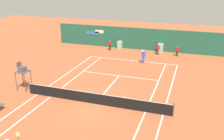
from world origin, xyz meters
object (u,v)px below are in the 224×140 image
umpire_chair (22,71)px  ball_kid_centre_post (158,49)px  tennis_ball_mid_court (164,66)px  tennis_ball_by_sideline (102,73)px  ball_kid_left_post (177,50)px  tennis_ball_near_service_line (115,69)px  player_on_baseline (143,55)px  ball_kid_right_post (110,45)px

umpire_chair → ball_kid_centre_post: (9.44, 14.71, -0.93)m
tennis_ball_mid_court → tennis_ball_by_sideline: (-5.81, -4.52, 0.00)m
ball_kid_left_post → tennis_ball_by_sideline: size_ratio=19.21×
ball_kid_centre_post → tennis_ball_near_service_line: (-3.45, -7.06, -0.75)m
player_on_baseline → tennis_ball_mid_court: 2.67m
ball_kid_right_post → ball_kid_centre_post: bearing=-174.5°
ball_kid_centre_post → ball_kid_left_post: bearing=176.4°
player_on_baseline → ball_kid_centre_post: 4.23m
player_on_baseline → ball_kid_centre_post: player_on_baseline is taller
tennis_ball_by_sideline → ball_kid_centre_post: bearing=64.0°
player_on_baseline → tennis_ball_near_service_line: player_on_baseline is taller
umpire_chair → ball_kid_right_post: 15.02m
ball_kid_centre_post → player_on_baseline: bearing=72.1°
ball_kid_left_post → tennis_ball_by_sideline: bearing=58.9°
ball_kid_centre_post → ball_kid_right_post: size_ratio=1.00×
ball_kid_right_post → tennis_ball_near_service_line: (3.08, -7.06, -0.75)m
ball_kid_right_post → tennis_ball_by_sideline: size_ratio=20.11×
tennis_ball_near_service_line → ball_kid_left_post: bearing=50.2°
ball_kid_left_post → tennis_ball_by_sideline: (-6.78, -8.91, -0.72)m
ball_kid_left_post → ball_kid_right_post: bearing=6.2°
umpire_chair → ball_kid_right_post: (2.90, 14.71, -0.93)m
umpire_chair → ball_kid_right_post: size_ratio=1.84×
ball_kid_right_post → tennis_ball_mid_court: (7.99, -4.39, -0.75)m
ball_kid_centre_post → tennis_ball_near_service_line: ball_kid_centre_post is taller
player_on_baseline → ball_kid_right_post: bearing=-58.7°
umpire_chair → ball_kid_left_post: umpire_chair is taller
ball_kid_left_post → tennis_ball_mid_court: (-0.97, -4.39, -0.72)m
tennis_ball_by_sideline → umpire_chair: bearing=-131.3°
ball_kid_centre_post → tennis_ball_by_sideline: 9.94m
umpire_chair → ball_kid_left_post: size_ratio=1.93×
umpire_chair → tennis_ball_mid_court: bearing=133.4°
ball_kid_right_post → ball_kid_left_post: bearing=-174.5°
tennis_ball_near_service_line → tennis_ball_by_sideline: size_ratio=1.00×
tennis_ball_mid_court → tennis_ball_near_service_line: 5.58m
ball_kid_centre_post → tennis_ball_by_sideline: (-4.35, -8.91, -0.75)m
umpire_chair → player_on_baseline: (8.40, 10.61, -0.78)m
player_on_baseline → tennis_ball_by_sideline: bearing=33.4°
tennis_ball_by_sideline → player_on_baseline: bearing=55.5°
umpire_chair → tennis_ball_mid_court: (10.89, 10.31, -1.68)m
ball_kid_left_post → player_on_baseline: bearing=55.9°
umpire_chair → tennis_ball_mid_court: 15.10m
ball_kid_right_post → ball_kid_left_post: size_ratio=1.05×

